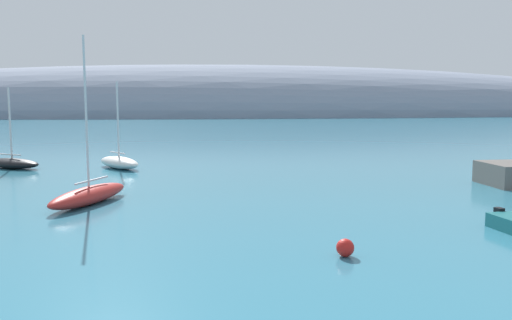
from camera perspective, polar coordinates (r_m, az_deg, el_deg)
The scene contains 5 objects.
distant_ridge at distance 203.39m, azimuth -3.18°, elevation 4.93°, with size 376.62×75.84×37.92m, color gray.
sailboat_black_near_shore at distance 53.98m, azimuth -24.95°, elevation -0.26°, with size 6.53×5.12×7.50m.
sailboat_white_mid_mooring at distance 50.47m, azimuth -14.64°, elevation -0.20°, with size 5.23×6.10×8.04m.
sailboat_red_end_of_line at distance 34.14m, azimuth -17.66°, elevation -3.56°, with size 4.58×7.48×10.29m.
mooring_buoy_red at distance 22.32m, azimuth 9.66°, elevation -9.37°, with size 0.75×0.75×0.75m, color red.
Camera 1 is at (-4.94, -6.99, 6.55)m, focal length 36.84 mm.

